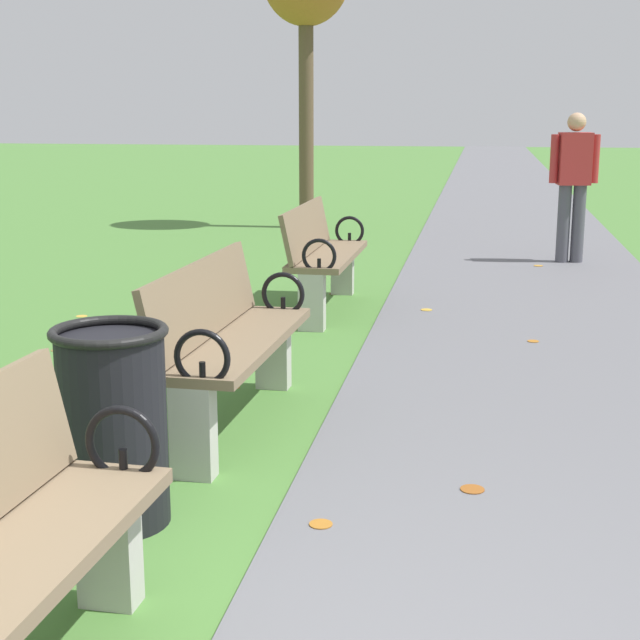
{
  "coord_description": "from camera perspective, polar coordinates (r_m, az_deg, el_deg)",
  "views": [
    {
      "loc": [
        0.81,
        -2.09,
        1.7
      ],
      "look_at": [
        -0.05,
        2.91,
        0.55
      ],
      "focal_mm": 52.82,
      "sensor_mm": 36.0,
      "label": 1
    }
  ],
  "objects": [
    {
      "name": "park_bench_2",
      "position": [
        5.06,
        -5.57,
        -1.17
      ],
      "size": [
        0.53,
        1.62,
        0.9
      ],
      "color": "#7A664C",
      "rests_on": "ground"
    },
    {
      "name": "trash_bin",
      "position": [
        3.98,
        -12.41,
        -6.26
      ],
      "size": [
        0.48,
        0.48,
        0.84
      ],
      "color": "black",
      "rests_on": "ground"
    },
    {
      "name": "scattered_leaves",
      "position": [
        5.58,
        3.39,
        -4.81
      ],
      "size": [
        4.85,
        8.91,
        0.02
      ],
      "color": "brown",
      "rests_on": "ground"
    },
    {
      "name": "pedestrian_walking",
      "position": [
        10.71,
        15.1,
        8.22
      ],
      "size": [
        0.53,
        0.27,
        1.62
      ],
      "color": "#4C4C56",
      "rests_on": "paved_walkway"
    },
    {
      "name": "paved_walkway",
      "position": [
        20.16,
        11.15,
        7.75
      ],
      "size": [
        2.55,
        44.0,
        0.02
      ],
      "primitive_type": "cube",
      "color": "slate",
      "rests_on": "ground"
    },
    {
      "name": "park_bench_3",
      "position": [
        7.96,
        0.15,
        4.01
      ],
      "size": [
        0.49,
        1.61,
        0.9
      ],
      "color": "#7A664C",
      "rests_on": "ground"
    }
  ]
}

